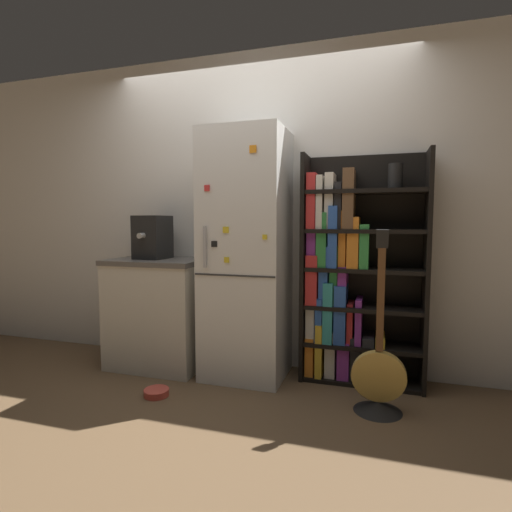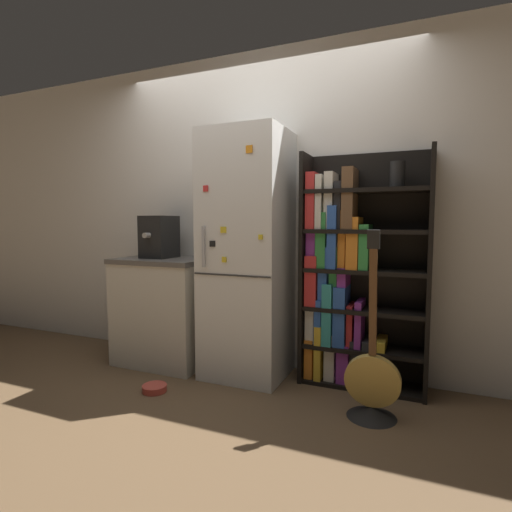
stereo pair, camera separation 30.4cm
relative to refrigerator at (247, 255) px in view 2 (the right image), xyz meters
name	(u,v)px [view 2 (the right image)]	position (x,y,z in m)	size (l,w,h in m)	color
ground_plane	(238,382)	(0.00, -0.17, -0.95)	(16.00, 16.00, 0.00)	brown
wall_back	(262,211)	(0.00, 0.30, 0.35)	(8.00, 0.05, 2.60)	silver
refrigerator	(247,255)	(0.00, 0.00, 0.00)	(0.62, 0.58, 1.90)	white
bookshelf	(349,280)	(0.76, 0.14, -0.17)	(0.90, 0.31, 1.71)	black
kitchen_counter	(166,310)	(-0.76, -0.01, -0.50)	(0.79, 0.58, 0.90)	beige
espresso_machine	(159,237)	(-0.83, 0.01, 0.13)	(0.23, 0.34, 0.36)	black
guitar	(372,391)	(1.00, -0.35, -0.78)	(0.34, 0.31, 1.16)	black
pet_bowl	(155,388)	(-0.47, -0.56, -0.92)	(0.18, 0.18, 0.05)	#D84C3F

